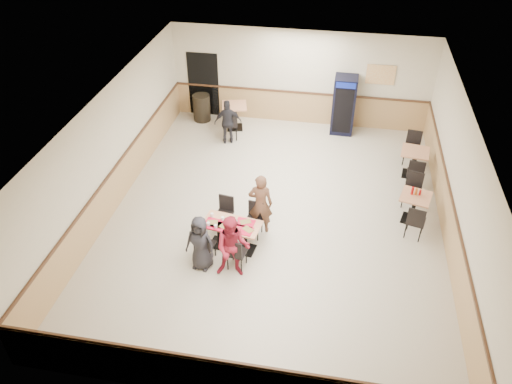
% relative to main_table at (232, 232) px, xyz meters
% --- Properties ---
extents(ground, '(10.00, 10.00, 0.00)m').
position_rel_main_table_xyz_m(ground, '(0.80, 1.28, -0.46)').
color(ground, beige).
rests_on(ground, ground).
extents(room_shell, '(10.00, 10.00, 10.00)m').
position_rel_main_table_xyz_m(room_shell, '(2.57, 3.83, 0.12)').
color(room_shell, silver).
rests_on(room_shell, ground).
extents(main_table, '(1.36, 0.82, 0.69)m').
position_rel_main_table_xyz_m(main_table, '(0.00, 0.00, 0.00)').
color(main_table, black).
rests_on(main_table, ground).
extents(main_chairs, '(1.34, 1.65, 0.87)m').
position_rel_main_table_xyz_m(main_chairs, '(-0.05, 0.01, -0.02)').
color(main_chairs, black).
rests_on(main_chairs, ground).
extents(diner_woman_left, '(0.70, 0.51, 1.32)m').
position_rel_main_table_xyz_m(diner_woman_left, '(-0.52, -0.71, 0.20)').
color(diner_woman_left, '#222227').
rests_on(diner_woman_left, ground).
extents(diner_woman_right, '(0.78, 0.63, 1.50)m').
position_rel_main_table_xyz_m(diner_woman_right, '(0.20, -0.82, 0.29)').
color(diner_woman_right, maroon).
rests_on(diner_woman_right, ground).
extents(diner_man_opposite, '(0.59, 0.41, 1.55)m').
position_rel_main_table_xyz_m(diner_man_opposite, '(0.52, 0.71, 0.32)').
color(diner_man_opposite, brown).
rests_on(diner_man_opposite, ground).
extents(lone_diner, '(0.87, 0.54, 1.38)m').
position_rel_main_table_xyz_m(lone_diner, '(-1.12, 4.57, 0.23)').
color(lone_diner, '#222227').
rests_on(lone_diner, ground).
extents(tabletop_clutter, '(1.14, 0.61, 0.12)m').
position_rel_main_table_xyz_m(tabletop_clutter, '(-0.03, -0.07, 0.25)').
color(tabletop_clutter, red).
rests_on(tabletop_clutter, main_table).
extents(side_table_near, '(0.84, 0.84, 0.73)m').
position_rel_main_table_xyz_m(side_table_near, '(4.07, 1.72, 0.03)').
color(side_table_near, black).
rests_on(side_table_near, ground).
extents(side_table_near_chair_south, '(0.53, 0.53, 0.93)m').
position_rel_main_table_xyz_m(side_table_near_chair_south, '(4.07, 1.13, 0.01)').
color(side_table_near_chair_south, black).
rests_on(side_table_near_chair_south, ground).
extents(side_table_near_chair_north, '(0.53, 0.53, 0.93)m').
position_rel_main_table_xyz_m(side_table_near_chair_north, '(4.07, 2.30, 0.01)').
color(side_table_near_chair_north, black).
rests_on(side_table_near_chair_north, ground).
extents(side_table_far, '(0.81, 0.81, 0.77)m').
position_rel_main_table_xyz_m(side_table_far, '(4.21, 3.73, 0.05)').
color(side_table_far, black).
rests_on(side_table_far, ground).
extents(side_table_far_chair_south, '(0.51, 0.51, 0.97)m').
position_rel_main_table_xyz_m(side_table_far_chair_south, '(4.21, 3.12, 0.03)').
color(side_table_far_chair_south, black).
rests_on(side_table_far_chair_south, ground).
extents(side_table_far_chair_north, '(0.51, 0.51, 0.97)m').
position_rel_main_table_xyz_m(side_table_far_chair_north, '(4.21, 4.34, 0.03)').
color(side_table_far_chair_north, black).
rests_on(side_table_far_chair_north, ground).
extents(condiment_caddy, '(0.23, 0.06, 0.20)m').
position_rel_main_table_xyz_m(condiment_caddy, '(4.04, 1.77, 0.36)').
color(condiment_caddy, '#A10B0B').
rests_on(condiment_caddy, side_table_near).
extents(back_table, '(0.90, 0.90, 0.80)m').
position_rel_main_table_xyz_m(back_table, '(-1.12, 5.48, 0.08)').
color(back_table, black).
rests_on(back_table, ground).
extents(back_table_chair_lone, '(0.57, 0.57, 1.02)m').
position_rel_main_table_xyz_m(back_table_chair_lone, '(-1.12, 4.84, 0.05)').
color(back_table_chair_lone, black).
rests_on(back_table_chair_lone, ground).
extents(pepsi_cooler, '(0.70, 0.70, 1.80)m').
position_rel_main_table_xyz_m(pepsi_cooler, '(2.21, 5.87, 0.45)').
color(pepsi_cooler, black).
rests_on(pepsi_cooler, ground).
extents(trash_bin, '(0.55, 0.55, 0.87)m').
position_rel_main_table_xyz_m(trash_bin, '(-2.29, 5.83, -0.02)').
color(trash_bin, black).
rests_on(trash_bin, ground).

